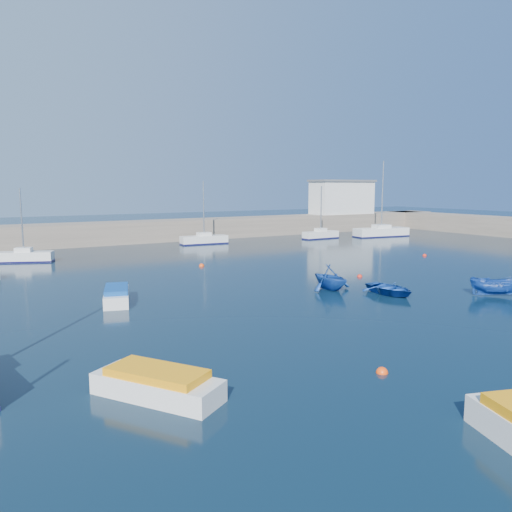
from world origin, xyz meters
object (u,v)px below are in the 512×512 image
dinghy_center (390,289)px  dinghy_right (497,286)px  dinghy_left (330,277)px  motorboat_1 (117,295)px  sailboat_7 (321,234)px  sailboat_8 (381,232)px  sailboat_5 (24,256)px  harbor_office (342,198)px  motorboat_0 (157,384)px  sailboat_6 (204,239)px

dinghy_center → dinghy_right: 6.63m
dinghy_left → motorboat_1: bearing=163.0°
sailboat_7 → sailboat_8: size_ratio=0.67×
sailboat_5 → harbor_office: bearing=-54.4°
dinghy_center → dinghy_right: (5.41, -3.82, 0.26)m
dinghy_center → harbor_office: bearing=52.4°
sailboat_7 → motorboat_1: size_ratio=1.66×
sailboat_8 → motorboat_0: 57.08m
motorboat_0 → dinghy_left: size_ratio=1.41×
sailboat_7 → dinghy_right: 35.69m
sailboat_8 → dinghy_right: 38.02m
motorboat_0 → dinghy_right: (23.66, 3.70, 0.17)m
harbor_office → motorboat_1: harbor_office is taller
dinghy_center → dinghy_right: size_ratio=1.09×
motorboat_0 → dinghy_left: bearing=0.6°
sailboat_6 → motorboat_0: size_ratio=1.66×
motorboat_0 → motorboat_1: 14.39m
sailboat_7 → motorboat_0: bearing=133.9°
sailboat_5 → sailboat_8: 45.27m
motorboat_1 → dinghy_center: size_ratio=1.18×
dinghy_center → dinghy_right: dinghy_right is taller
motorboat_0 → sailboat_5: bearing=57.3°
motorboat_1 → sailboat_5: bearing=114.7°
dinghy_right → sailboat_5: bearing=80.6°
sailboat_7 → dinghy_right: (-12.26, -33.51, 0.08)m
harbor_office → sailboat_6: size_ratio=1.33×
harbor_office → motorboat_1: (-44.02, -31.40, -4.65)m
motorboat_0 → motorboat_1: (2.54, 14.17, -0.01)m
sailboat_5 → dinghy_center: (18.59, -27.11, -0.17)m
sailboat_6 → dinghy_right: bearing=-169.4°
sailboat_7 → sailboat_8: bearing=-104.7°
motorboat_1 → dinghy_right: (21.11, -10.47, 0.18)m
sailboat_6 → sailboat_7: bearing=-93.3°
sailboat_7 → sailboat_6: bearing=79.9°
sailboat_5 → motorboat_1: bearing=-149.5°
dinghy_center → sailboat_8: bearing=45.1°
sailboat_6 → dinghy_right: size_ratio=2.30×
sailboat_6 → sailboat_8: 25.31m
sailboat_5 → dinghy_right: size_ratio=2.06×
harbor_office → dinghy_left: harbor_office is taller
sailboat_7 → sailboat_5: bearing=91.9°
sailboat_7 → sailboat_8: sailboat_8 is taller
sailboat_5 → motorboat_0: size_ratio=1.49×
sailboat_5 → sailboat_8: size_ratio=0.65×
harbor_office → dinghy_left: 46.67m
motorboat_0 → dinghy_right: bearing=-24.3°
motorboat_1 → dinghy_center: (15.70, -6.65, -0.09)m
sailboat_7 → dinghy_left: 33.27m
harbor_office → dinghy_center: harbor_office is taller
motorboat_0 → sailboat_6: bearing=29.9°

